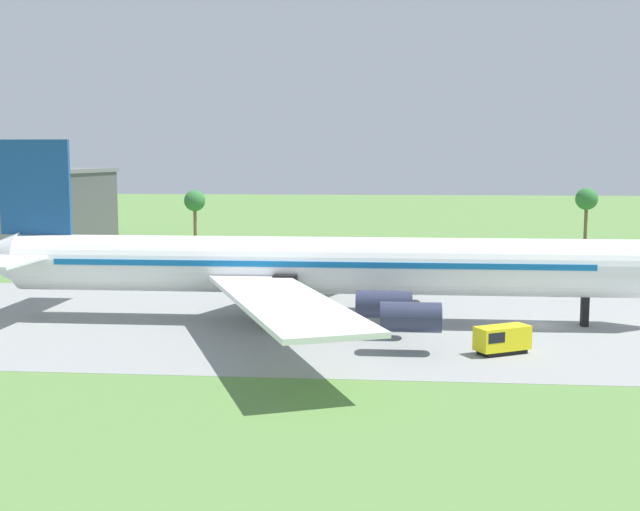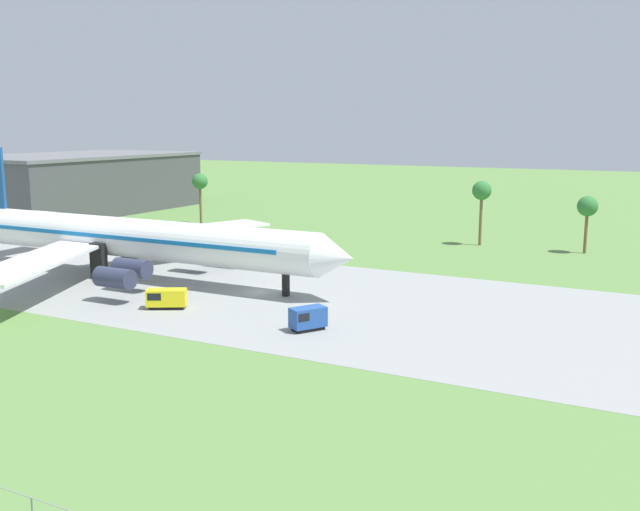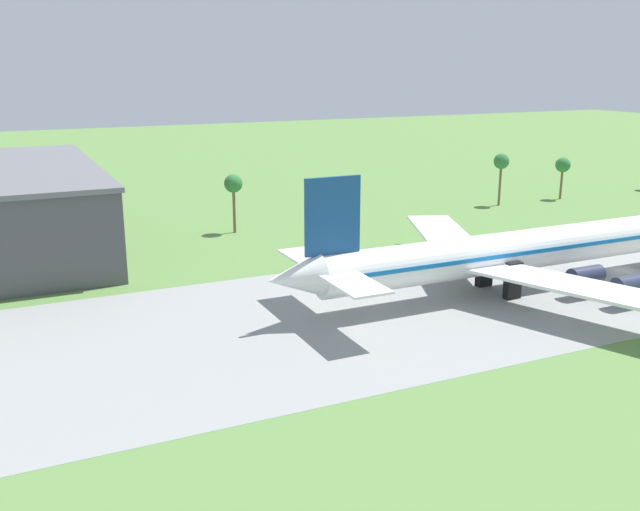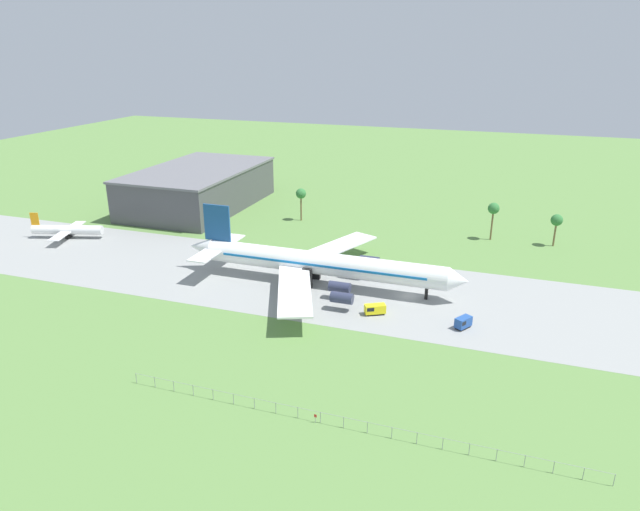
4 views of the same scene
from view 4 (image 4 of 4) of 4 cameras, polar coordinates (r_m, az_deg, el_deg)
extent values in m
plane|color=#5B8442|center=(143.90, 8.77, -4.03)|extent=(600.00, 600.00, 0.00)
cube|color=gray|center=(143.90, 8.77, -4.03)|extent=(320.00, 44.00, 0.02)
cylinder|color=white|center=(146.48, 0.31, -0.81)|extent=(63.83, 5.86, 5.86)
cone|color=white|center=(140.05, 13.71, -2.45)|extent=(4.69, 5.75, 5.75)
cone|color=white|center=(160.65, -11.79, 0.86)|extent=(7.33, 5.57, 5.57)
cube|color=#146BB7|center=(146.33, 0.31, -0.65)|extent=(54.26, 5.98, 0.59)
cube|color=navy|center=(155.71, -10.26, 3.24)|extent=(7.62, 0.50, 9.97)
cube|color=white|center=(158.03, -10.20, 0.81)|extent=(5.28, 23.45, 0.30)
cube|color=white|center=(134.25, -2.56, -3.35)|extent=(18.50, 31.16, 0.44)
cube|color=white|center=(160.98, 1.43, 0.78)|extent=(18.50, 31.16, 0.44)
cylinder|color=#2D334C|center=(139.44, 1.97, -3.18)|extent=(5.28, 2.64, 2.64)
cylinder|color=#2D334C|center=(133.69, 2.20, -4.26)|extent=(5.28, 2.64, 2.64)
cylinder|color=#2D334C|center=(151.93, 3.55, -1.17)|extent=(5.28, 2.64, 2.64)
cylinder|color=#2D334C|center=(156.66, 4.97, -0.53)|extent=(5.28, 2.64, 2.64)
cube|color=black|center=(142.03, 10.62, -3.31)|extent=(0.70, 0.90, 5.35)
cube|color=black|center=(145.88, -1.29, -2.29)|extent=(2.40, 1.20, 5.35)
cube|color=black|center=(151.49, -0.44, -1.40)|extent=(2.40, 1.20, 5.35)
cylinder|color=white|center=(200.80, -23.93, 2.37)|extent=(22.48, 9.53, 2.95)
cube|color=orange|center=(204.48, -26.65, 3.29)|extent=(2.60, 1.02, 4.13)
cube|color=white|center=(200.88, -23.92, 2.29)|extent=(9.42, 20.49, 0.24)
cube|color=black|center=(201.20, -23.87, 1.99)|extent=(1.93, 2.89, 2.80)
cube|color=black|center=(133.53, 5.51, -5.79)|extent=(4.45, 3.55, 0.40)
cube|color=yellow|center=(133.00, 5.53, -5.32)|extent=(5.18, 4.07, 2.05)
cube|color=black|center=(132.55, 4.98, -5.25)|extent=(2.46, 2.60, 0.90)
cube|color=black|center=(130.70, 14.09, -6.97)|extent=(3.28, 3.79, 0.40)
cube|color=#234C99|center=(130.12, 14.14, -6.46)|extent=(3.76, 4.40, 2.21)
cube|color=black|center=(129.18, 13.86, -6.47)|extent=(2.46, 2.24, 0.90)
cylinder|color=gray|center=(112.74, -17.90, -11.60)|extent=(0.10, 0.10, 2.10)
cylinder|color=gray|center=(110.60, -16.19, -12.07)|extent=(0.10, 0.10, 2.10)
cylinder|color=gray|center=(108.56, -14.42, -12.54)|extent=(0.10, 0.10, 2.10)
cylinder|color=gray|center=(106.63, -12.57, -13.02)|extent=(0.10, 0.10, 2.10)
cylinder|color=gray|center=(104.83, -10.64, -13.51)|extent=(0.10, 0.10, 2.10)
cylinder|color=gray|center=(103.14, -8.65, -14.00)|extent=(0.10, 0.10, 2.10)
cylinder|color=gray|center=(101.59, -6.58, -14.48)|extent=(0.10, 0.10, 2.10)
cylinder|color=gray|center=(100.17, -4.44, -14.96)|extent=(0.10, 0.10, 2.10)
cylinder|color=gray|center=(98.89, -2.23, -15.43)|extent=(0.10, 0.10, 2.10)
cylinder|color=gray|center=(97.76, 0.04, -15.89)|extent=(0.10, 0.10, 2.10)
cylinder|color=gray|center=(96.79, 2.37, -16.34)|extent=(0.10, 0.10, 2.10)
cylinder|color=gray|center=(95.97, 4.76, -16.77)|extent=(0.10, 0.10, 2.10)
cylinder|color=gray|center=(95.31, 7.20, -17.18)|extent=(0.10, 0.10, 2.10)
cylinder|color=gray|center=(94.81, 9.67, -17.56)|extent=(0.10, 0.10, 2.10)
cylinder|color=gray|center=(94.48, 12.18, -17.91)|extent=(0.10, 0.10, 2.10)
cylinder|color=gray|center=(94.32, 14.71, -18.23)|extent=(0.10, 0.10, 2.10)
cylinder|color=gray|center=(94.33, 17.25, -18.53)|extent=(0.10, 0.10, 2.10)
cylinder|color=gray|center=(94.51, 19.79, -18.78)|extent=(0.10, 0.10, 2.10)
cylinder|color=gray|center=(94.86, 22.33, -19.00)|extent=(0.10, 0.10, 2.10)
cylinder|color=gray|center=(95.37, 24.85, -19.19)|extent=(0.10, 0.10, 2.10)
cylinder|color=gray|center=(96.05, 27.35, -19.33)|extent=(0.10, 0.10, 2.10)
cylinder|color=gray|center=(96.19, 2.38, -15.86)|extent=(80.00, 0.06, 0.06)
cylinder|color=gray|center=(97.89, -0.46, -16.02)|extent=(0.08, 0.08, 1.60)
cube|color=red|center=(97.52, -0.47, -15.74)|extent=(0.44, 0.03, 0.56)
cube|color=#47474C|center=(223.93, -12.03, 6.56)|extent=(36.00, 60.00, 14.15)
cube|color=slate|center=(222.32, -12.17, 8.43)|extent=(36.72, 61.20, 0.80)
cylinder|color=brown|center=(189.50, 16.81, 2.94)|extent=(0.56, 0.56, 9.78)
sphere|color=#337538|center=(188.01, 16.98, 4.53)|extent=(3.60, 3.60, 3.60)
cylinder|color=brown|center=(202.06, -1.90, 4.78)|extent=(0.56, 0.56, 9.18)
sphere|color=#337538|center=(200.73, -1.92, 6.21)|extent=(3.60, 3.60, 3.60)
cylinder|color=brown|center=(190.21, 22.42, 2.00)|extent=(0.56, 0.56, 7.80)
sphere|color=#337538|center=(188.96, 22.60, 3.29)|extent=(3.60, 3.60, 3.60)
camera|label=1|loc=(73.53, -15.60, -15.44)|focal=45.00mm
camera|label=2|loc=(68.09, 42.63, -18.17)|focal=40.00mm
camera|label=3|loc=(126.33, -45.60, 2.20)|focal=40.00mm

